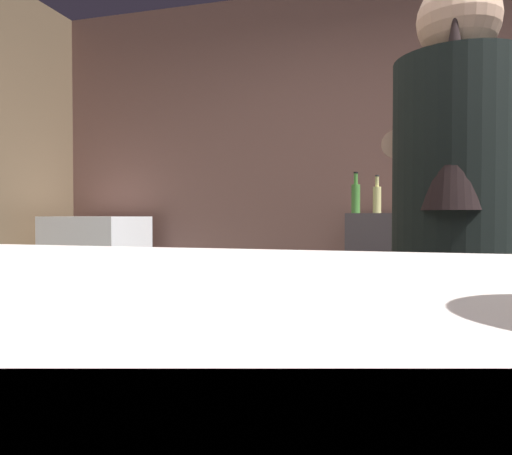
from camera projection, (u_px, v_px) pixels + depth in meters
name	position (u px, v px, depth m)	size (l,w,h in m)	color
wall_back	(397.00, 181.00, 3.27)	(5.20, 0.10, 2.70)	brown
prep_counter	(505.00, 402.00, 1.69)	(2.10, 0.60, 0.91)	brown
back_shelf	(421.00, 304.00, 2.98)	(0.92, 0.36, 1.13)	#3E3638
mini_fridge	(98.00, 294.00, 3.42)	(0.58, 0.58, 1.11)	white
bartender	(456.00, 251.00, 1.30)	(0.48, 0.54, 1.75)	#232740
mixing_bowl	(393.00, 266.00, 1.71)	(0.19, 0.19, 0.05)	slate
bottle_hot_sauce	(356.00, 197.00, 3.03)	(0.05, 0.05, 0.26)	#478838
bottle_olive_oil	(461.00, 199.00, 2.96)	(0.07, 0.07, 0.23)	#47852E
bottle_soy	(377.00, 198.00, 3.09)	(0.05, 0.05, 0.25)	#D9D381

